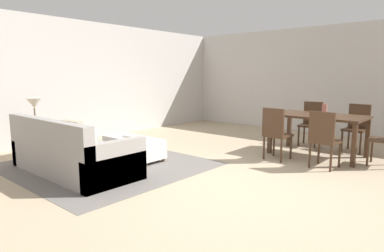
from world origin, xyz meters
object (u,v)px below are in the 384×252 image
dining_table (318,120)px  dining_chair_near_left (276,131)px  vase_centerpiece (324,109)px  couch (71,154)px  dining_chair_far_left (311,121)px  table_lamp (34,104)px  book_on_ottoman (132,136)px  dining_chair_near_right (324,137)px  dining_chair_far_right (357,125)px  side_table (36,133)px  ottoman_table (134,146)px

dining_table → dining_chair_near_left: dining_chair_near_left is taller
vase_centerpiece → dining_table: bearing=-153.3°
couch → vase_centerpiece: size_ratio=10.95×
dining_chair_near_left → dining_chair_far_left: 1.66m
couch → vase_centerpiece: 4.43m
table_lamp → book_on_ottoman: table_lamp is taller
couch → dining_chair_far_left: (1.97, 4.39, 0.23)m
dining_chair_near_right → vase_centerpiece: 0.99m
table_lamp → dining_chair_near_left: table_lamp is taller
vase_centerpiece → dining_chair_near_right: bearing=-70.2°
couch → dining_chair_near_left: (1.99, 2.74, 0.23)m
dining_chair_far_left → vase_centerpiece: bearing=-56.0°
dining_chair_far_right → side_table: bearing=-134.7°
book_on_ottoman → dining_chair_far_right: bearing=48.0°
ottoman_table → vase_centerpiece: 3.52m
side_table → book_on_ottoman: 1.75m
dining_chair_near_left → dining_chair_far_left: bearing=90.6°
side_table → dining_chair_far_right: dining_chair_far_right is taller
dining_chair_far_right → vase_centerpiece: 0.94m
book_on_ottoman → dining_chair_near_right: bearing=28.4°
ottoman_table → book_on_ottoman: size_ratio=4.59×
side_table → vase_centerpiece: (3.90, 3.50, 0.43)m
ottoman_table → book_on_ottoman: 0.20m
dining_table → dining_chair_far_right: bearing=61.9°
dining_chair_far_left → couch: bearing=-114.1°
ottoman_table → side_table: (-1.45, -1.07, 0.21)m
dining_chair_far_left → book_on_ottoman: (-2.01, -3.20, -0.12)m
side_table → dining_chair_far_right: (4.26, 4.30, 0.09)m
couch → vase_centerpiece: bearing=55.4°
ottoman_table → table_lamp: (-1.45, -1.07, 0.74)m
dining_table → vase_centerpiece: bearing=26.7°
dining_chair_near_right → dining_chair_far_left: 1.86m
table_lamp → book_on_ottoman: size_ratio=2.02×
dining_chair_near_left → dining_chair_near_right: (0.82, -0.00, 0.00)m
dining_chair_near_right → side_table: bearing=-148.1°
dining_chair_far_left → book_on_ottoman: 3.78m
vase_centerpiece → book_on_ottoman: 3.53m
table_lamp → dining_chair_far_left: bearing=51.8°
table_lamp → dining_chair_far_left: (3.37, 4.28, -0.44)m
dining_chair_near_left → book_on_ottoman: bearing=-142.7°
side_table → dining_table: size_ratio=0.34×
ottoman_table → side_table: size_ratio=2.18×
dining_table → dining_chair_far_right: 0.96m
dining_table → dining_chair_near_left: bearing=-117.0°
side_table → book_on_ottoman: bearing=38.5°
ottoman_table → dining_chair_far_left: 3.76m
vase_centerpiece → book_on_ottoman: vase_centerpiece is taller
table_lamp → dining_chair_far_right: 6.07m
vase_centerpiece → book_on_ottoman: bearing=-136.4°
dining_chair_far_left → book_on_ottoman: dining_chair_far_left is taller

